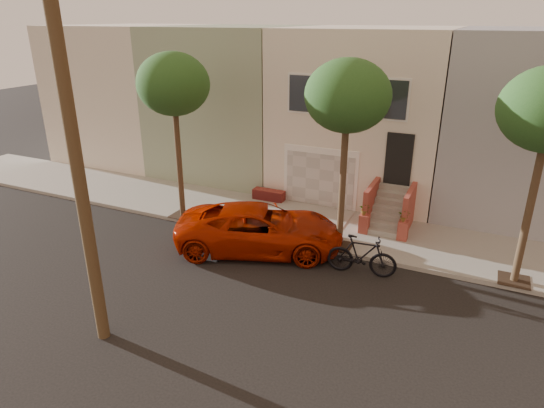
% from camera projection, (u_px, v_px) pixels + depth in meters
% --- Properties ---
extents(ground, '(90.00, 90.00, 0.00)m').
position_uv_depth(ground, '(264.00, 300.00, 13.52)').
color(ground, black).
rests_on(ground, ground).
extents(sidewalk, '(40.00, 3.70, 0.15)m').
position_uv_depth(sidewalk, '(325.00, 227.00, 18.00)').
color(sidewalk, gray).
rests_on(sidewalk, ground).
extents(house_row, '(33.10, 11.70, 7.00)m').
position_uv_depth(house_row, '(369.00, 108.00, 21.60)').
color(house_row, beige).
rests_on(house_row, sidewalk).
extents(tree_left, '(2.70, 2.57, 6.30)m').
position_uv_depth(tree_left, '(173.00, 85.00, 17.00)').
color(tree_left, '#2D2116').
rests_on(tree_left, sidewalk).
extents(tree_mid, '(2.70, 2.57, 6.30)m').
position_uv_depth(tree_mid, '(348.00, 97.00, 14.47)').
color(tree_mid, '#2D2116').
rests_on(tree_mid, sidewalk).
extents(pickup_truck, '(6.23, 4.40, 1.58)m').
position_uv_depth(pickup_truck, '(260.00, 229.00, 16.17)').
color(pickup_truck, '#A31900').
rests_on(pickup_truck, ground).
extents(motorcycle, '(2.23, 0.84, 1.31)m').
position_uv_depth(motorcycle, '(362.00, 255.00, 14.63)').
color(motorcycle, black).
rests_on(motorcycle, ground).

